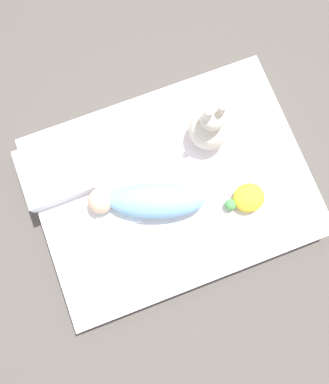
# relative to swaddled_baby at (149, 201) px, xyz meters

# --- Properties ---
(ground_plane) EXTENTS (12.00, 12.00, 0.00)m
(ground_plane) POSITION_rel_swaddled_baby_xyz_m (-0.13, -0.04, -0.22)
(ground_plane) COLOR #514C47
(bed_mattress) EXTENTS (1.25, 0.94, 0.14)m
(bed_mattress) POSITION_rel_swaddled_baby_xyz_m (-0.13, -0.04, -0.15)
(bed_mattress) COLOR white
(bed_mattress) RESTS_ON ground_plane
(burp_cloth) EXTENTS (0.19, 0.17, 0.02)m
(burp_cloth) POSITION_rel_swaddled_baby_xyz_m (0.16, -0.02, -0.06)
(burp_cloth) COLOR white
(burp_cloth) RESTS_ON bed_mattress
(swaddled_baby) EXTENTS (0.52, 0.30, 0.15)m
(swaddled_baby) POSITION_rel_swaddled_baby_xyz_m (0.00, 0.00, 0.00)
(swaddled_baby) COLOR #7FB7E5
(swaddled_baby) RESTS_ON bed_mattress
(pillow) EXTENTS (0.30, 0.29, 0.07)m
(pillow) POSITION_rel_swaddled_baby_xyz_m (0.36, -0.29, -0.04)
(pillow) COLOR white
(pillow) RESTS_ON bed_mattress
(bunny_plush) EXTENTS (0.19, 0.19, 0.33)m
(bunny_plush) POSITION_rel_swaddled_baby_xyz_m (-0.37, -0.21, 0.04)
(bunny_plush) COLOR beige
(bunny_plush) RESTS_ON bed_mattress
(turtle_plush) EXTENTS (0.19, 0.13, 0.08)m
(turtle_plush) POSITION_rel_swaddled_baby_xyz_m (-0.42, 0.14, -0.03)
(turtle_plush) COLOR yellow
(turtle_plush) RESTS_ON bed_mattress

